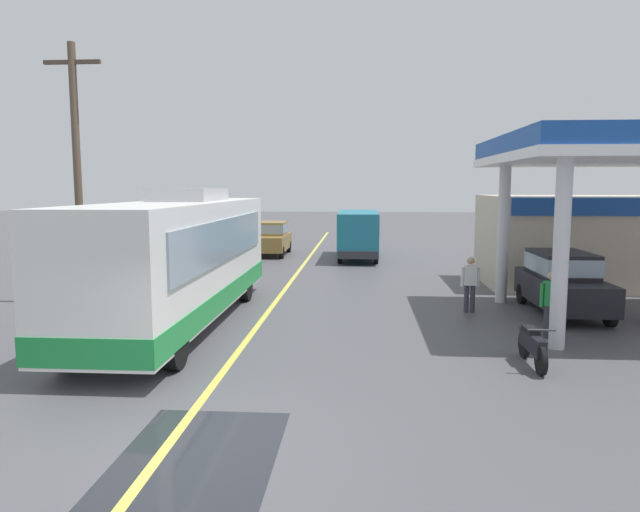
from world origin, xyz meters
The scene contains 12 objects.
ground centered at (0.00, 20.00, 0.00)m, with size 120.00×120.00×0.00m, color #4C4C51.
lane_divider_stripe centered at (0.00, 15.00, 0.00)m, with size 0.16×50.00×0.01m, color #D8CC4C.
wet_puddle_patch centered at (0.53, -0.09, 0.00)m, with size 2.18×3.09×0.01m, color #26282D.
coach_bus_main centered at (-2.11, 7.49, 1.72)m, with size 2.60×11.04×3.69m.
gas_station_roadside centered at (11.00, 12.64, 2.63)m, with size 9.10×11.95×5.10m.
car_at_pump centered at (8.67, 9.58, 1.01)m, with size 1.70×4.20×1.82m.
minibus_opposing_lane centered at (2.61, 22.40, 1.47)m, with size 2.04×6.13×2.44m.
motorcycle_parked_forecourt centered at (6.35, 4.38, 0.44)m, with size 0.55×1.80×0.92m.
pedestrian_near_pump centered at (6.00, 9.55, 0.93)m, with size 0.55×0.22×1.66m.
pedestrian_by_shop centered at (7.45, 6.70, 0.93)m, with size 0.55×0.22×1.66m.
car_trailing_behind_bus centered at (-2.13, 23.69, 1.01)m, with size 1.70×4.20×1.82m.
utility_pole_roadside centered at (-6.17, 10.11, 4.25)m, with size 1.80×0.24×8.14m.
Camera 1 is at (2.77, -7.62, 3.71)m, focal length 32.38 mm.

